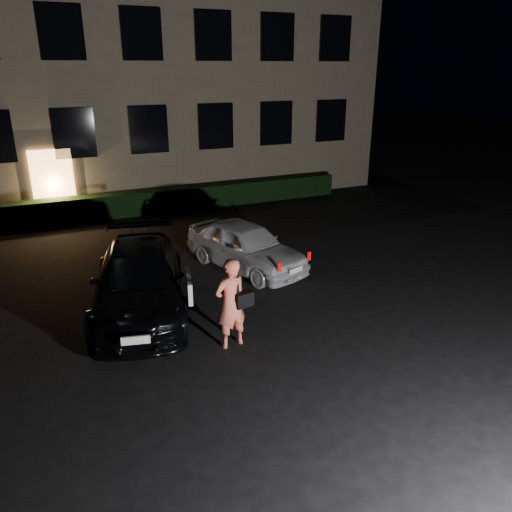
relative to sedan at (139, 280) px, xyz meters
name	(u,v)px	position (x,y,z in m)	size (l,w,h in m)	color
ground	(283,343)	(2.26, -2.68, -0.70)	(80.00, 80.00, 0.00)	black
building	(121,45)	(2.25, 12.30, 5.30)	(20.00, 8.11, 12.00)	brown
hedge	(157,201)	(2.26, 7.82, -0.28)	(15.00, 0.70, 0.85)	black
sedan	(139,280)	(0.00, 0.00, 0.00)	(3.03, 5.16, 1.40)	black
hatch	(246,245)	(3.13, 1.29, -0.06)	(2.66, 4.07, 1.29)	silver
man	(231,303)	(1.29, -2.33, 0.22)	(0.81, 0.55, 1.83)	#E96A52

